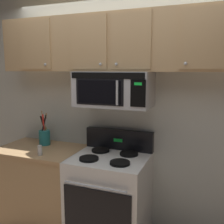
# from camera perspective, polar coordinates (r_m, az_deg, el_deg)

# --- Properties ---
(back_wall) EXTENTS (5.20, 0.10, 2.70)m
(back_wall) POSITION_cam_1_polar(r_m,az_deg,el_deg) (2.85, 2.18, 0.93)
(back_wall) COLOR silver
(back_wall) RESTS_ON ground_plane
(stove_range) EXTENTS (0.76, 0.69, 1.12)m
(stove_range) POSITION_cam_1_polar(r_m,az_deg,el_deg) (2.80, -0.51, -18.30)
(stove_range) COLOR white
(stove_range) RESTS_ON ground_plane
(over_range_microwave) EXTENTS (0.76, 0.43, 0.35)m
(over_range_microwave) POSITION_cam_1_polar(r_m,az_deg,el_deg) (2.59, 0.40, 5.08)
(over_range_microwave) COLOR #B7BABF
(upper_cabinets) EXTENTS (2.50, 0.36, 0.55)m
(upper_cabinets) POSITION_cam_1_polar(r_m,az_deg,el_deg) (2.63, 0.66, 14.96)
(upper_cabinets) COLOR tan
(counter_segment) EXTENTS (0.93, 0.65, 0.90)m
(counter_segment) POSITION_cam_1_polar(r_m,az_deg,el_deg) (3.19, -15.18, -15.37)
(counter_segment) COLOR tan
(counter_segment) RESTS_ON ground_plane
(utensil_crock_teal) EXTENTS (0.13, 0.13, 0.40)m
(utensil_crock_teal) POSITION_cam_1_polar(r_m,az_deg,el_deg) (3.11, -14.71, -5.04)
(utensil_crock_teal) COLOR teal
(utensil_crock_teal) RESTS_ON counter_segment
(salt_shaker) EXTENTS (0.05, 0.05, 0.10)m
(salt_shaker) POSITION_cam_1_polar(r_m,az_deg,el_deg) (2.77, -15.66, -8.17)
(salt_shaker) COLOR white
(salt_shaker) RESTS_ON counter_segment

